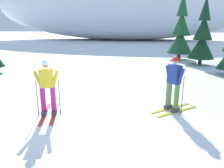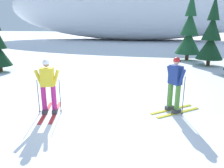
# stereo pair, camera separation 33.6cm
# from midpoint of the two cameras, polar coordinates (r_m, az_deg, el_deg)

# --- Properties ---
(ground_plane) EXTENTS (120.00, 120.00, 0.00)m
(ground_plane) POSITION_cam_midpoint_polar(r_m,az_deg,el_deg) (6.40, -4.32, -9.93)
(ground_plane) COLOR white
(skier_navy_jacket) EXTENTS (1.59, 1.37, 1.77)m
(skier_navy_jacket) POSITION_cam_midpoint_polar(r_m,az_deg,el_deg) (7.10, 14.49, 0.16)
(skier_navy_jacket) COLOR gold
(skier_navy_jacket) RESTS_ON ground
(skier_yellow_jacket) EXTENTS (0.82, 1.76, 1.73)m
(skier_yellow_jacket) POSITION_cam_midpoint_polar(r_m,az_deg,el_deg) (6.88, -17.83, -0.85)
(skier_yellow_jacket) COLOR red
(skier_yellow_jacket) RESTS_ON ground
(pine_tree_center_left) EXTENTS (1.89, 1.89, 4.89)m
(pine_tree_center_left) POSITION_cam_midpoint_polar(r_m,az_deg,el_deg) (17.60, 16.89, 12.74)
(pine_tree_center_left) COLOR #47301E
(pine_tree_center_left) RESTS_ON ground
(pine_tree_center_right) EXTENTS (1.70, 1.70, 4.40)m
(pine_tree_center_right) POSITION_cam_midpoint_polar(r_m,az_deg,el_deg) (15.78, 21.92, 11.28)
(pine_tree_center_right) COLOR #47301E
(pine_tree_center_right) RESTS_ON ground
(snow_ridge_background) EXTENTS (41.10, 15.36, 10.55)m
(snow_ridge_background) POSITION_cam_midpoint_polar(r_m,az_deg,el_deg) (36.79, 2.75, 19.64)
(snow_ridge_background) COLOR white
(snow_ridge_background) RESTS_ON ground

